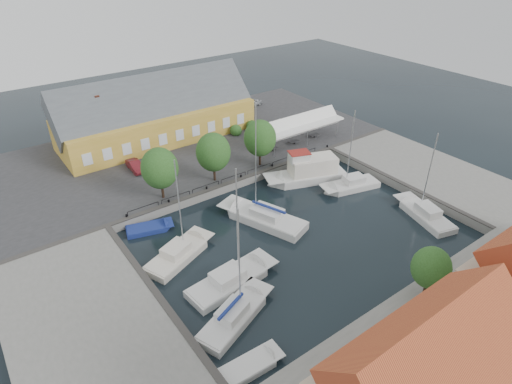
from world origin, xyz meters
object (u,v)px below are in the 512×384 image
center_sailboat (264,219)px  east_boat_c (424,215)px  car_red (135,166)px  west_boat_c (231,281)px  car_silver (251,102)px  west_boat_d (235,317)px  tent_canopy (300,125)px  east_boat_a (351,186)px  launch_sw (250,367)px  warehouse (152,117)px  west_boat_b (179,255)px  trawler (308,173)px  launch_nw (149,229)px

center_sailboat → east_boat_c: size_ratio=1.34×
car_red → west_boat_c: 24.09m
car_silver → west_boat_d: size_ratio=0.40×
tent_canopy → east_boat_a: (-2.33, -12.72, -3.42)m
tent_canopy → east_boat_a: bearing=-100.4°
east_boat_c → west_boat_c: west_boat_c is taller
car_silver → east_boat_a: size_ratio=0.40×
east_boat_a → launch_sw: size_ratio=2.15×
tent_canopy → launch_sw: bearing=-136.2°
warehouse → west_boat_b: bearing=-110.0°
car_silver → east_boat_c: east_boat_c is taller
tent_canopy → trawler: 10.01m
trawler → car_red: bearing=141.8°
tent_canopy → trawler: trawler is taller
launch_sw → east_boat_a: bearing=28.6°
car_silver → launch_nw: 37.36m
car_red → west_boat_c: bearing=-90.7°
car_silver → west_boat_d: 48.27m
car_red → west_boat_d: size_ratio=0.35×
car_silver → east_boat_a: 29.79m
car_red → west_boat_b: 18.23m
east_boat_a → launch_nw: (-24.21, 6.60, -0.17)m
launch_sw → launch_nw: 20.42m
tent_canopy → west_boat_b: size_ratio=1.27×
east_boat_a → warehouse: bearing=118.2°
center_sailboat → trawler: center_sailboat is taller
car_silver → launch_sw: size_ratio=0.87×
warehouse → west_boat_d: bearing=-104.7°
tent_canopy → launch_sw: size_ratio=2.75×
tent_canopy → west_boat_b: 28.91m
west_boat_d → west_boat_c: bearing=61.0°
car_silver → trawler: trawler is taller
center_sailboat → trawler: 11.07m
center_sailboat → east_boat_a: center_sailboat is taller
car_silver → tent_canopy: bearing=159.0°
car_red → launch_sw: bearing=-96.7°
west_boat_c → launch_sw: (-3.73, -8.28, -0.17)m
warehouse → trawler: (11.27, -21.90, -3.41)m
warehouse → center_sailboat: size_ratio=2.03×
car_silver → west_boat_b: size_ratio=0.40×
launch_sw → trawler: bearing=39.6°
trawler → east_boat_a: bearing=-57.3°
tent_canopy → west_boat_d: 34.18m
car_red → center_sailboat: (7.36, -17.95, -1.28)m
tent_canopy → east_boat_c: bearing=-91.2°
launch_sw → warehouse: bearing=74.7°
tent_canopy → west_boat_d: (-25.96, -21.97, -3.41)m
tent_canopy → west_boat_c: west_boat_c is taller
car_red → east_boat_a: east_boat_a is taller
tent_canopy → west_boat_d: bearing=-139.8°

